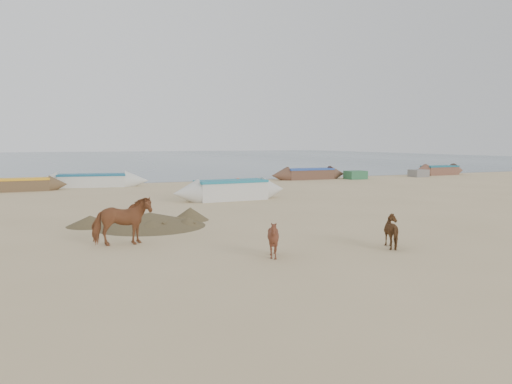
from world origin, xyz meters
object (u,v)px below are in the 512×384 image
at_px(cow_adult, 122,221).
at_px(near_canoe, 231,190).
at_px(calf_front, 274,239).
at_px(calf_right, 395,231).

relative_size(cow_adult, near_canoe, 0.27).
distance_m(cow_adult, near_canoe, 11.27).
distance_m(calf_front, near_canoe, 12.65).
distance_m(calf_front, calf_right, 3.60).
relative_size(cow_adult, calf_right, 1.80).
xyz_separation_m(cow_adult, calf_front, (3.25, -3.06, -0.20)).
height_order(cow_adult, calf_right, cow_adult).
height_order(calf_right, near_canoe, near_canoe).
xyz_separation_m(calf_front, near_canoe, (3.34, 12.20, 0.02)).
xyz_separation_m(cow_adult, near_canoe, (6.59, 9.14, -0.18)).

